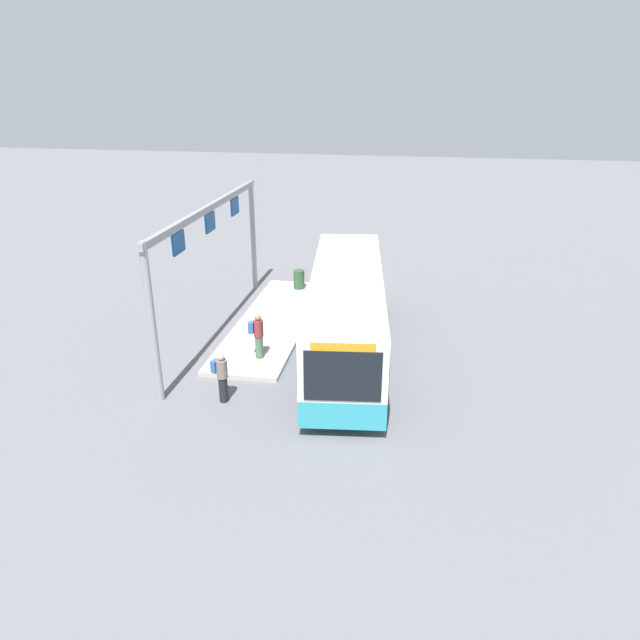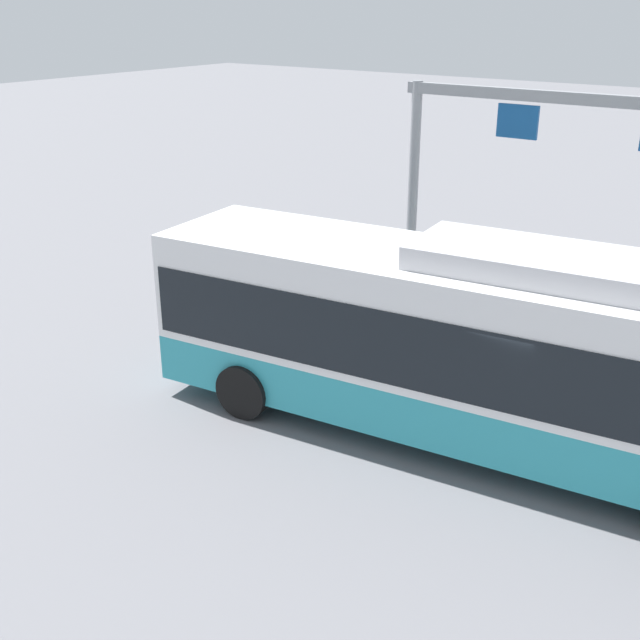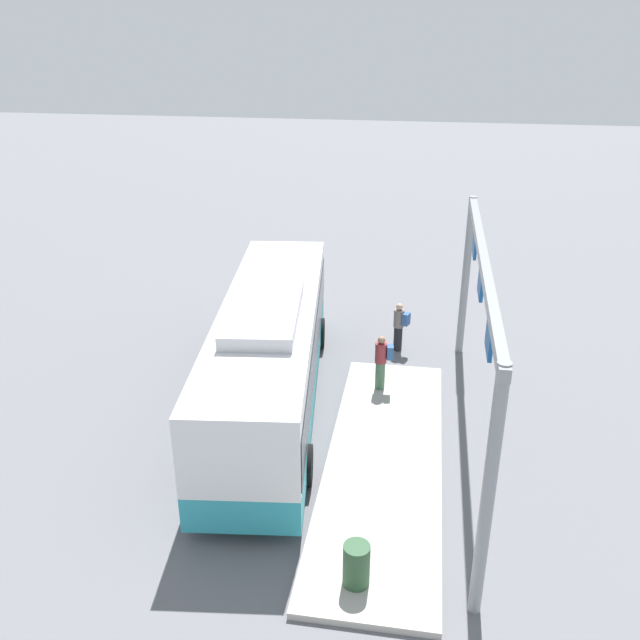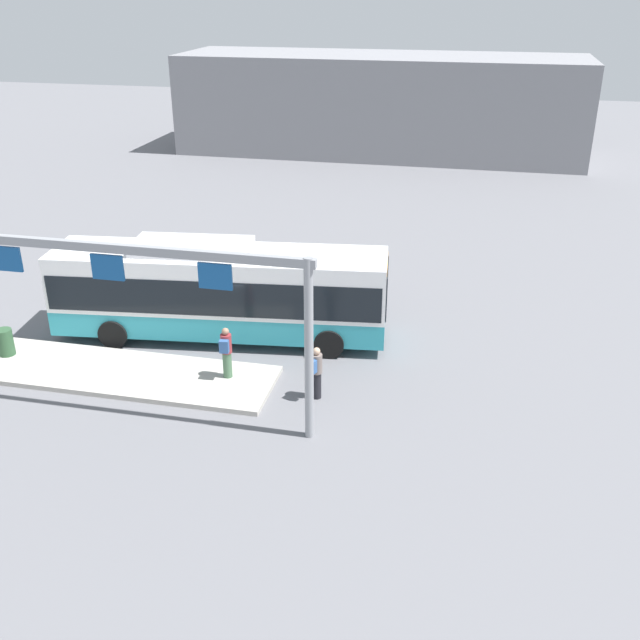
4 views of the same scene
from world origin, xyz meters
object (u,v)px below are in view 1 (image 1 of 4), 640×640
at_px(bus_main, 346,308).
at_px(person_waiting_near, 258,335).
at_px(person_boarding, 222,376).
at_px(trash_bin, 299,279).

relative_size(bus_main, person_waiting_near, 6.92).
bearing_deg(person_boarding, bus_main, 72.45).
bearing_deg(trash_bin, person_waiting_near, 0.94).
xyz_separation_m(bus_main, trash_bin, (-6.34, -3.13, -1.20)).
bearing_deg(bus_main, trash_bin, -160.42).
relative_size(person_waiting_near, trash_bin, 1.86).
xyz_separation_m(person_waiting_near, trash_bin, (-7.58, -0.12, -0.44)).
height_order(bus_main, person_waiting_near, bus_main).
bearing_deg(person_waiting_near, bus_main, 16.54).
xyz_separation_m(person_boarding, trash_bin, (-10.47, 0.24, -0.28)).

